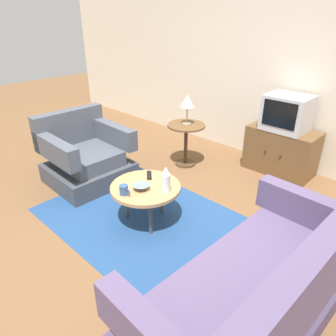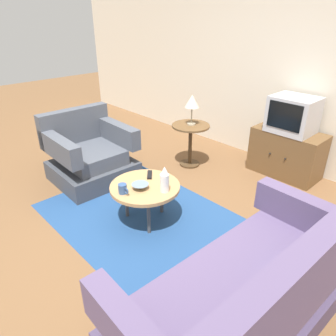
% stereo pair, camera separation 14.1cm
% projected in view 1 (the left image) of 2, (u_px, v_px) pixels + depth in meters
% --- Properties ---
extents(ground_plane, '(16.00, 16.00, 0.00)m').
position_uv_depth(ground_plane, '(144.00, 226.00, 3.21)').
color(ground_plane, brown).
extents(back_wall, '(9.00, 0.12, 2.70)m').
position_uv_depth(back_wall, '(276.00, 63.00, 4.17)').
color(back_wall, beige).
rests_on(back_wall, ground).
extents(area_rug, '(2.22, 1.56, 0.00)m').
position_uv_depth(area_rug, '(147.00, 220.00, 3.30)').
color(area_rug, navy).
rests_on(area_rug, ground).
extents(armchair, '(0.90, 0.95, 0.86)m').
position_uv_depth(armchair, '(86.00, 158.00, 3.96)').
color(armchair, '#3E424B').
rests_on(armchair, ground).
extents(couch, '(0.95, 1.82, 0.95)m').
position_uv_depth(couch, '(258.00, 293.00, 2.07)').
color(couch, '#4B3E5C').
rests_on(couch, ground).
extents(coffee_table, '(0.70, 0.70, 0.42)m').
position_uv_depth(coffee_table, '(146.00, 189.00, 3.13)').
color(coffee_table, tan).
rests_on(coffee_table, ground).
extents(side_table, '(0.51, 0.51, 0.59)m').
position_uv_depth(side_table, '(186.00, 136.00, 4.31)').
color(side_table, brown).
rests_on(side_table, ground).
extents(tv_stand, '(0.88, 0.48, 0.60)m').
position_uv_depth(tv_stand, '(281.00, 151.00, 4.18)').
color(tv_stand, brown).
rests_on(tv_stand, ground).
extents(television, '(0.53, 0.45, 0.44)m').
position_uv_depth(television, '(287.00, 113.00, 3.93)').
color(television, '#B7B7BC').
rests_on(television, tv_stand).
extents(table_lamp, '(0.19, 0.19, 0.40)m').
position_uv_depth(table_lamp, '(187.00, 102.00, 4.11)').
color(table_lamp, '#9E937A').
rests_on(table_lamp, side_table).
extents(vase, '(0.09, 0.09, 0.26)m').
position_uv_depth(vase, '(166.00, 180.00, 2.96)').
color(vase, white).
rests_on(vase, coffee_table).
extents(mug, '(0.13, 0.08, 0.09)m').
position_uv_depth(mug, '(124.00, 190.00, 2.95)').
color(mug, '#335184').
rests_on(mug, coffee_table).
extents(bowl, '(0.17, 0.17, 0.05)m').
position_uv_depth(bowl, '(141.00, 187.00, 3.04)').
color(bowl, slate).
rests_on(bowl, coffee_table).
extents(tv_remote_dark, '(0.16, 0.15, 0.02)m').
position_uv_depth(tv_remote_dark, '(149.00, 175.00, 3.29)').
color(tv_remote_dark, black).
rests_on(tv_remote_dark, coffee_table).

